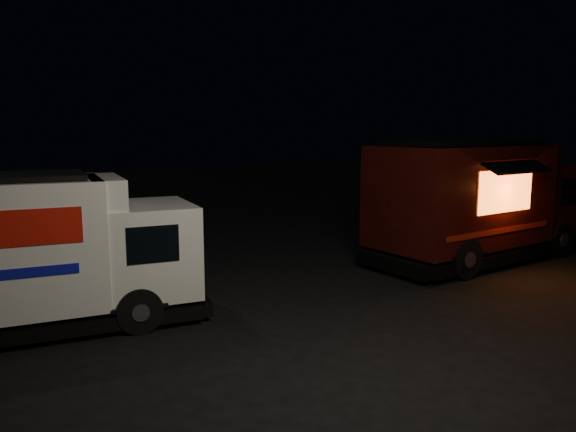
# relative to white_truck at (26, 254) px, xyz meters

# --- Properties ---
(ground) EXTENTS (80.00, 80.00, 0.00)m
(ground) POSITION_rel_white_truck_xyz_m (3.43, -1.75, -1.41)
(ground) COLOR black
(ground) RESTS_ON ground
(white_truck) EXTENTS (6.44, 2.84, 2.82)m
(white_truck) POSITION_rel_white_truck_xyz_m (0.00, 0.00, 0.00)
(white_truck) COLOR white
(white_truck) RESTS_ON ground
(red_truck) EXTENTS (7.18, 3.03, 3.27)m
(red_truck) POSITION_rel_white_truck_xyz_m (11.43, -0.32, 0.22)
(red_truck) COLOR #3B0C0A
(red_truck) RESTS_ON ground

